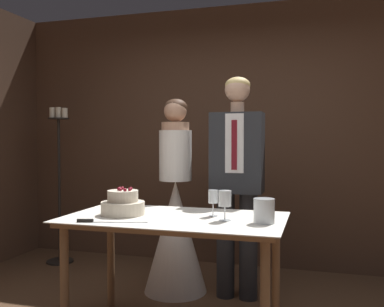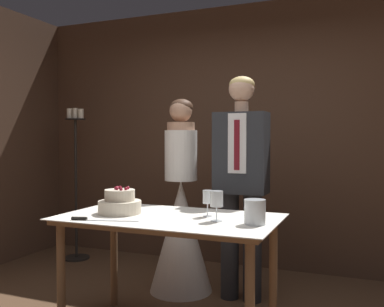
% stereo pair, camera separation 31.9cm
% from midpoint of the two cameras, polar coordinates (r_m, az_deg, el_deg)
% --- Properties ---
extents(wall_back, '(5.09, 0.12, 2.70)m').
position_cam_midpoint_polar(wall_back, '(4.51, 4.11, 2.36)').
color(wall_back, '#513828').
rests_on(wall_back, ground_plane).
extents(cake_table, '(1.45, 0.81, 0.80)m').
position_cam_midpoint_polar(cake_table, '(2.88, -5.55, -10.23)').
color(cake_table, brown).
rests_on(cake_table, ground_plane).
extents(tiered_cake, '(0.30, 0.30, 0.19)m').
position_cam_midpoint_polar(tiered_cake, '(2.98, -12.29, -6.68)').
color(tiered_cake, beige).
rests_on(tiered_cake, cake_table).
extents(cake_knife, '(0.43, 0.14, 0.02)m').
position_cam_midpoint_polar(cake_knife, '(2.76, -15.65, -8.71)').
color(cake_knife, silver).
rests_on(cake_knife, cake_table).
extents(wine_glass_near, '(0.06, 0.06, 0.18)m').
position_cam_midpoint_polar(wine_glass_near, '(2.85, -0.39, -5.99)').
color(wine_glass_near, silver).
rests_on(wine_glass_near, cake_table).
extents(wine_glass_middle, '(0.08, 0.08, 0.19)m').
position_cam_midpoint_polar(wine_glass_middle, '(2.69, 1.01, -6.14)').
color(wine_glass_middle, silver).
rests_on(wine_glass_middle, cake_table).
extents(hurricane_candle, '(0.13, 0.13, 0.15)m').
position_cam_midpoint_polar(hurricane_candle, '(2.64, 6.16, -7.70)').
color(hurricane_candle, silver).
rests_on(hurricane_candle, cake_table).
extents(bride, '(0.54, 0.54, 1.66)m').
position_cam_midpoint_polar(bride, '(3.73, -4.70, -9.04)').
color(bride, white).
rests_on(bride, ground_plane).
extents(groom, '(0.42, 0.25, 1.83)m').
position_cam_midpoint_polar(groom, '(3.52, 3.46, -2.83)').
color(groom, '#282B30').
rests_on(groom, ground_plane).
extents(candle_stand, '(0.28, 0.28, 1.65)m').
position_cam_midpoint_polar(candle_stand, '(4.82, -19.14, -4.09)').
color(candle_stand, black).
rests_on(candle_stand, ground_plane).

